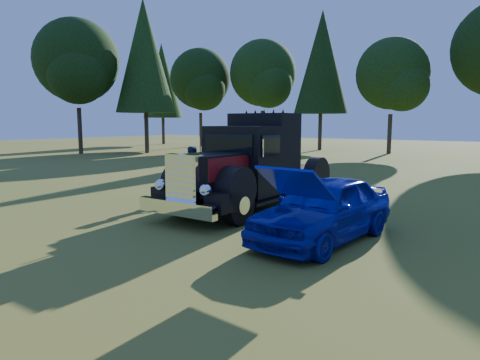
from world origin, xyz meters
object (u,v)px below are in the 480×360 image
at_px(diamond_t_truck, 249,168).
at_px(distant_teal_car, 258,144).
at_px(hotrod_coupe, 323,208).
at_px(spectator_near, 188,185).
at_px(spectator_far, 194,173).

height_order(diamond_t_truck, distant_teal_car, diamond_t_truck).
relative_size(hotrod_coupe, distant_teal_car, 1.13).
bearing_deg(distant_teal_car, hotrod_coupe, -25.66).
relative_size(diamond_t_truck, spectator_near, 4.52).
xyz_separation_m(hotrod_coupe, spectator_near, (-4.90, 0.83, 0.04)).
distance_m(diamond_t_truck, distant_teal_car, 26.88).
relative_size(diamond_t_truck, distant_teal_car, 1.79).
bearing_deg(diamond_t_truck, distant_teal_car, 122.17).
bearing_deg(spectator_near, hotrod_coupe, -98.75).
bearing_deg(spectator_far, spectator_near, -119.86).
xyz_separation_m(spectator_far, distant_teal_car, (-11.76, 22.47, -0.28)).
relative_size(diamond_t_truck, spectator_far, 3.82).
height_order(spectator_near, distant_teal_car, spectator_near).
bearing_deg(spectator_near, diamond_t_truck, -45.36).
distance_m(spectator_near, distant_teal_car, 27.33).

